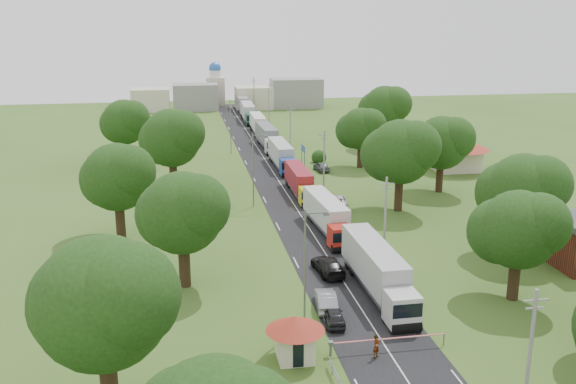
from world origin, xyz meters
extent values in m
plane|color=#38561C|center=(0.00, 0.00, 0.00)|extent=(260.00, 260.00, 0.00)
cube|color=black|center=(0.00, 20.00, 0.00)|extent=(8.00, 200.00, 0.04)
cylinder|color=slate|center=(-4.50, -25.00, 0.55)|extent=(0.20, 0.20, 1.10)
cube|color=slate|center=(-4.50, -25.00, 1.05)|extent=(0.35, 0.35, 0.25)
cylinder|color=red|center=(0.00, -25.00, 1.00)|extent=(9.00, 0.12, 0.12)
cylinder|color=slate|center=(4.50, -25.00, 0.50)|extent=(0.10, 0.10, 1.00)
cube|color=beige|center=(-7.20, -25.00, 1.20)|extent=(2.60, 2.60, 2.40)
cone|color=maroon|center=(-7.20, -25.00, 2.90)|extent=(4.40, 4.40, 1.10)
cube|color=black|center=(-5.89, -25.00, 1.40)|extent=(0.02, 1.20, 0.90)
cube|color=black|center=(-7.20, -26.31, 1.00)|extent=(0.80, 0.02, 1.90)
cylinder|color=slate|center=(5.20, 33.80, 2.00)|extent=(0.12, 0.12, 4.00)
cylinder|color=slate|center=(5.20, 36.20, 2.00)|extent=(0.12, 0.12, 4.00)
cube|color=#163197|center=(5.20, 35.00, 3.60)|extent=(0.06, 3.00, 1.00)
cube|color=silver|center=(5.20, 35.00, 3.60)|extent=(0.07, 3.10, 0.06)
cylinder|color=gray|center=(5.50, -35.00, 4.50)|extent=(0.24, 0.24, 9.00)
cube|color=gray|center=(5.50, -35.00, 8.30)|extent=(1.60, 0.10, 0.10)
cube|color=gray|center=(5.50, -35.00, 7.80)|extent=(1.20, 0.10, 0.10)
cylinder|color=gray|center=(5.50, -7.00, 4.50)|extent=(0.24, 0.24, 9.00)
cube|color=gray|center=(5.50, -7.00, 8.30)|extent=(1.60, 0.10, 0.10)
cube|color=gray|center=(5.50, -7.00, 7.80)|extent=(1.20, 0.10, 0.10)
cylinder|color=gray|center=(5.50, 21.00, 4.50)|extent=(0.24, 0.24, 9.00)
cube|color=gray|center=(5.50, 21.00, 8.30)|extent=(1.60, 0.10, 0.10)
cube|color=gray|center=(5.50, 21.00, 7.80)|extent=(1.20, 0.10, 0.10)
cylinder|color=gray|center=(5.50, 49.00, 4.50)|extent=(0.24, 0.24, 9.00)
cube|color=gray|center=(5.50, 49.00, 8.30)|extent=(1.60, 0.10, 0.10)
cube|color=gray|center=(5.50, 49.00, 7.80)|extent=(1.20, 0.10, 0.10)
cylinder|color=gray|center=(5.50, 77.00, 4.50)|extent=(0.24, 0.24, 9.00)
cube|color=gray|center=(5.50, 77.00, 8.30)|extent=(1.60, 0.10, 0.10)
cube|color=gray|center=(5.50, 77.00, 7.80)|extent=(1.20, 0.10, 0.10)
cylinder|color=gray|center=(5.50, 105.00, 4.50)|extent=(0.24, 0.24, 9.00)
cube|color=gray|center=(5.50, 105.00, 8.30)|extent=(1.60, 0.10, 0.10)
cube|color=gray|center=(5.50, 105.00, 7.80)|extent=(1.20, 0.10, 0.10)
cylinder|color=slate|center=(-5.50, -20.00, 5.00)|extent=(0.16, 0.16, 10.00)
cube|color=slate|center=(-4.60, -20.00, 9.70)|extent=(1.80, 0.10, 0.10)
cube|color=slate|center=(-3.80, -20.00, 9.55)|extent=(0.50, 0.22, 0.15)
cylinder|color=slate|center=(-5.50, 15.00, 5.00)|extent=(0.16, 0.16, 10.00)
cube|color=slate|center=(-4.60, 15.00, 9.70)|extent=(1.80, 0.10, 0.10)
cube|color=slate|center=(-3.80, 15.00, 9.55)|extent=(0.50, 0.22, 0.15)
cylinder|color=slate|center=(-5.50, 50.00, 5.00)|extent=(0.16, 0.16, 10.00)
cube|color=slate|center=(-4.60, 50.00, 9.70)|extent=(1.80, 0.10, 0.10)
cube|color=slate|center=(-3.80, 50.00, 9.55)|extent=(0.50, 0.22, 0.15)
cylinder|color=#382616|center=(14.00, -18.00, 1.92)|extent=(1.04, 1.04, 3.85)
sphere|color=black|center=(14.00, -18.00, 6.60)|extent=(7.00, 7.00, 7.00)
sphere|color=black|center=(15.25, -19.00, 7.35)|extent=(5.50, 5.50, 5.50)
sphere|color=black|center=(13.00, -16.75, 6.10)|extent=(6.00, 6.00, 6.00)
cylinder|color=#382616|center=(20.00, -8.00, 2.10)|extent=(1.08, 1.08, 4.20)
sphere|color=black|center=(20.00, -8.00, 7.22)|extent=(7.70, 7.70, 7.70)
sphere|color=black|center=(21.38, -9.10, 8.05)|extent=(6.05, 6.05, 6.05)
sphere|color=black|center=(18.90, -6.62, 6.67)|extent=(6.60, 6.60, 6.60)
cylinder|color=#382616|center=(13.00, 10.00, 2.27)|extent=(1.12, 1.12, 4.55)
sphere|color=black|center=(13.00, 10.00, 7.85)|extent=(8.40, 8.40, 8.40)
sphere|color=black|center=(14.50, 8.80, 8.75)|extent=(6.60, 6.60, 6.60)
sphere|color=black|center=(11.80, 11.50, 7.25)|extent=(7.20, 7.20, 7.20)
cylinder|color=#382616|center=(22.00, 18.00, 2.10)|extent=(1.08, 1.08, 4.20)
sphere|color=black|center=(22.00, 18.00, 7.22)|extent=(7.70, 7.70, 7.70)
sphere|color=black|center=(23.38, 16.90, 8.05)|extent=(6.05, 6.05, 6.05)
sphere|color=black|center=(20.90, 19.38, 6.67)|extent=(6.60, 6.60, 6.60)
cylinder|color=#382616|center=(15.00, 35.00, 1.92)|extent=(1.04, 1.04, 3.85)
sphere|color=black|center=(15.00, 35.00, 6.60)|extent=(7.00, 7.00, 7.00)
sphere|color=black|center=(16.25, 34.00, 7.35)|extent=(5.50, 5.50, 5.50)
sphere|color=black|center=(14.00, 36.25, 6.10)|extent=(6.00, 6.00, 6.00)
cylinder|color=#382616|center=(24.00, 50.00, 2.27)|extent=(1.12, 1.12, 4.55)
sphere|color=black|center=(24.00, 50.00, 7.85)|extent=(8.40, 8.40, 8.40)
sphere|color=black|center=(25.50, 48.80, 8.75)|extent=(6.60, 6.60, 6.60)
sphere|color=black|center=(22.80, 51.50, 7.25)|extent=(7.20, 7.20, 7.20)
sphere|color=black|center=(-20.00, -30.00, 7.85)|extent=(8.40, 8.40, 8.40)
sphere|color=black|center=(-18.50, -31.20, 8.75)|extent=(6.60, 6.60, 6.60)
sphere|color=black|center=(-21.20, -28.50, 7.25)|extent=(7.20, 7.20, 7.20)
cylinder|color=#382616|center=(-15.00, -10.00, 2.10)|extent=(1.08, 1.08, 4.20)
sphere|color=black|center=(-15.00, -10.00, 7.22)|extent=(7.70, 7.70, 7.70)
sphere|color=black|center=(-13.62, -11.10, 8.05)|extent=(6.05, 6.05, 6.05)
sphere|color=black|center=(-16.10, -8.62, 6.67)|extent=(6.60, 6.60, 6.60)
cylinder|color=#382616|center=(-22.00, 5.00, 2.10)|extent=(1.08, 1.08, 4.20)
sphere|color=black|center=(-22.00, 5.00, 7.22)|extent=(7.70, 7.70, 7.70)
sphere|color=black|center=(-20.62, 3.90, 8.05)|extent=(6.05, 6.05, 6.05)
sphere|color=black|center=(-23.10, 6.38, 6.67)|extent=(6.60, 6.60, 6.60)
cylinder|color=#382616|center=(-16.00, 25.00, 2.27)|extent=(1.12, 1.12, 4.55)
sphere|color=black|center=(-16.00, 25.00, 7.85)|extent=(8.40, 8.40, 8.40)
sphere|color=black|center=(-14.50, 23.80, 8.75)|extent=(6.60, 6.60, 6.60)
sphere|color=black|center=(-17.20, 26.50, 7.25)|extent=(7.20, 7.20, 7.20)
cylinder|color=#382616|center=(-24.00, 45.00, 2.10)|extent=(1.08, 1.08, 4.20)
sphere|color=black|center=(-24.00, 45.00, 7.22)|extent=(7.70, 7.70, 7.70)
sphere|color=black|center=(-22.62, 43.90, 8.05)|extent=(6.05, 6.05, 6.05)
sphere|color=black|center=(-25.10, 46.38, 6.67)|extent=(6.60, 6.60, 6.60)
cube|color=beige|center=(30.00, 30.00, 2.00)|extent=(7.00, 5.00, 4.00)
cone|color=maroon|center=(30.00, 30.00, 4.90)|extent=(10.08, 10.08, 1.80)
cube|color=gray|center=(-10.00, 110.00, 3.50)|extent=(12.00, 8.00, 7.00)
cube|color=beige|center=(6.00, 110.00, 3.00)|extent=(10.00, 8.00, 6.00)
cube|color=gray|center=(18.00, 110.00, 4.00)|extent=(14.00, 8.00, 8.00)
cube|color=beige|center=(-22.00, 110.00, 3.00)|extent=(10.00, 8.00, 6.00)
cube|color=beige|center=(-4.00, 118.00, 4.00)|extent=(5.00, 5.00, 8.00)
cylinder|color=silver|center=(-4.00, 118.00, 9.00)|extent=(3.20, 3.20, 2.00)
sphere|color=#2659B2|center=(-4.00, 118.00, 10.60)|extent=(3.40, 3.40, 3.40)
cube|color=silver|center=(2.30, -21.50, 1.67)|extent=(2.61, 2.61, 2.69)
cube|color=black|center=(2.30, -22.81, 2.05)|extent=(2.48, 0.04, 1.19)
cube|color=slate|center=(2.30, -22.74, 0.59)|extent=(2.37, 0.27, 0.38)
cube|color=slate|center=(2.30, -13.96, 0.81)|extent=(2.60, 12.42, 0.32)
cube|color=#AFAEB3|center=(2.30, -13.63, 2.75)|extent=(2.82, 12.75, 3.23)
cylinder|color=black|center=(2.30, -22.47, 0.54)|extent=(2.53, 1.08, 1.08)
cylinder|color=black|center=(2.30, -20.53, 0.54)|extent=(2.53, 1.08, 1.08)
cylinder|color=black|center=(2.30, -10.18, 0.54)|extent=(2.53, 1.08, 1.08)
cylinder|color=black|center=(2.30, -8.57, 0.54)|extent=(2.53, 1.08, 1.08)
cube|color=red|center=(1.80, -3.16, 1.52)|extent=(2.50, 2.50, 2.45)
cube|color=black|center=(1.80, -4.34, 1.86)|extent=(2.25, 0.16, 1.08)
cube|color=slate|center=(1.80, -4.28, 0.54)|extent=(2.17, 0.39, 0.34)
cube|color=slate|center=(1.80, 3.70, 0.73)|extent=(2.97, 11.38, 0.29)
cube|color=silver|center=(1.80, 3.99, 2.50)|extent=(3.18, 11.69, 2.94)
cylinder|color=black|center=(1.80, -4.04, 0.49)|extent=(2.30, 0.98, 0.98)
cylinder|color=black|center=(1.80, -2.27, 0.49)|extent=(2.30, 0.98, 0.98)
cylinder|color=black|center=(1.80, 7.13, 0.49)|extent=(2.30, 0.98, 0.98)
cylinder|color=black|center=(1.80, 8.60, 0.49)|extent=(2.30, 0.98, 0.98)
cube|color=yellow|center=(1.72, 14.00, 1.44)|extent=(2.24, 2.24, 2.32)
cube|color=black|center=(1.72, 12.87, 1.76)|extent=(2.13, 0.03, 1.02)
cube|color=slate|center=(1.72, 12.93, 0.51)|extent=(2.04, 0.26, 0.32)
cube|color=slate|center=(1.72, 20.49, 0.70)|extent=(2.20, 10.69, 0.28)
cube|color=maroon|center=(1.72, 20.77, 2.37)|extent=(2.39, 10.97, 2.78)
cylinder|color=black|center=(1.72, 13.16, 0.46)|extent=(2.18, 0.93, 0.93)
cylinder|color=black|center=(1.72, 14.83, 0.46)|extent=(2.18, 0.93, 0.93)
cylinder|color=black|center=(1.72, 23.74, 0.46)|extent=(2.18, 0.93, 0.93)
cylinder|color=black|center=(1.72, 25.13, 0.46)|extent=(2.18, 0.93, 0.93)
cube|color=#1A42A1|center=(1.91, 30.86, 1.57)|extent=(2.45, 2.45, 2.53)
cube|color=black|center=(1.91, 29.63, 1.92)|extent=(2.33, 0.04, 1.11)
cube|color=slate|center=(1.91, 29.69, 0.56)|extent=(2.23, 0.27, 0.35)
cube|color=slate|center=(1.91, 37.94, 0.76)|extent=(2.42, 11.65, 0.30)
cube|color=#AFAFB4|center=(1.91, 38.24, 2.58)|extent=(2.62, 11.96, 3.03)
cylinder|color=black|center=(1.91, 29.95, 0.51)|extent=(2.38, 1.01, 1.01)
cylinder|color=black|center=(1.91, 31.77, 0.51)|extent=(2.38, 1.01, 1.01)
cylinder|color=black|center=(1.91, 41.48, 0.51)|extent=(2.38, 1.01, 1.01)
cylinder|color=black|center=(1.91, 42.99, 0.51)|extent=(2.38, 1.01, 1.01)
cube|color=silver|center=(1.93, 47.90, 1.60)|extent=(2.54, 2.54, 2.58)
cube|color=black|center=(1.93, 46.65, 1.96)|extent=(2.37, 0.09, 1.14)
cube|color=slate|center=(1.93, 46.71, 0.57)|extent=(2.28, 0.31, 0.36)
cube|color=slate|center=(1.93, 55.12, 0.77)|extent=(2.70, 11.93, 0.31)
cube|color=slate|center=(1.93, 55.43, 2.63)|extent=(2.91, 12.25, 3.10)
cylinder|color=black|center=(1.93, 46.97, 0.52)|extent=(2.43, 1.03, 1.03)
cylinder|color=black|center=(1.93, 48.83, 0.52)|extent=(2.43, 1.03, 1.03)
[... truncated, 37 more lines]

